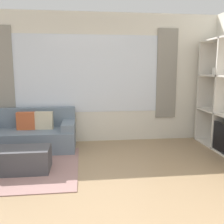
# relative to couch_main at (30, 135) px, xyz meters

# --- Properties ---
(ground_plane) EXTENTS (16.00, 16.00, 0.00)m
(ground_plane) POSITION_rel_couch_main_xyz_m (1.15, -2.39, -0.29)
(ground_plane) COLOR #9E7F5B
(wall_back) EXTENTS (6.78, 0.11, 2.70)m
(wall_back) POSITION_rel_couch_main_xyz_m (1.15, 0.46, 1.07)
(wall_back) COLOR silver
(wall_back) RESTS_ON ground_plane
(couch_main) EXTENTS (1.75, 0.84, 0.78)m
(couch_main) POSITION_rel_couch_main_xyz_m (0.00, 0.00, 0.00)
(couch_main) COLOR slate
(couch_main) RESTS_ON ground_plane
(ottoman) EXTENTS (0.84, 0.49, 0.37)m
(ottoman) POSITION_rel_couch_main_xyz_m (0.10, -1.12, -0.11)
(ottoman) COLOR #47474C
(ottoman) RESTS_ON ground_plane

